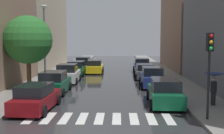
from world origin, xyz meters
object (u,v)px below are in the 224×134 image
parked_car_left_second (54,83)px  pedestrian_near_tree (214,81)px  parked_car_left_nearest (36,98)px  parked_car_right_nearest (165,92)px  traffic_light_right_corner (210,57)px  parked_car_right_fourth (142,66)px  parked_car_left_third (68,74)px  parked_car_right_third (145,71)px  street_tree_left (28,40)px  parked_car_left_fifth (83,64)px  taxi_midroad (95,67)px  parked_car_left_fourth (77,69)px  parked_car_right_second (152,78)px  lamp_post_left (45,39)px

parked_car_left_second → pedestrian_near_tree: 11.58m
parked_car_left_second → parked_car_left_nearest: bearing=-177.8°
parked_car_right_nearest → traffic_light_right_corner: bearing=-155.7°
parked_car_right_fourth → parked_car_right_nearest: bearing=-178.5°
parked_car_left_third → parked_car_right_third: bearing=-68.3°
parked_car_left_second → parked_car_right_nearest: parked_car_left_second is taller
parked_car_right_fourth → parked_car_left_nearest: bearing=159.7°
parked_car_left_nearest → pedestrian_near_tree: bearing=-81.8°
parked_car_right_fourth → street_tree_left: (-10.28, -12.54, 3.28)m
parked_car_left_nearest → parked_car_right_third: 15.85m
parked_car_left_third → street_tree_left: size_ratio=0.70×
parked_car_left_third → parked_car_left_fifth: parked_car_left_third is taller
taxi_midroad → traffic_light_right_corner: bearing=-161.0°
parked_car_left_fourth → parked_car_right_second: bearing=-133.7°
parked_car_left_third → pedestrian_near_tree: bearing=-133.1°
parked_car_left_nearest → parked_car_left_second: parked_car_left_second is taller
parked_car_right_second → parked_car_right_third: parked_car_right_second is taller
parked_car_left_second → parked_car_right_second: size_ratio=1.00×
parked_car_right_second → traffic_light_right_corner: bearing=-170.8°
parked_car_right_third → lamp_post_left: bearing=119.7°
traffic_light_right_corner → lamp_post_left: lamp_post_left is taller
parked_car_left_second → parked_car_left_fourth: size_ratio=0.91×
parked_car_right_nearest → street_tree_left: bearing=66.3°
parked_car_right_fourth → pedestrian_near_tree: pedestrian_near_tree is taller
parked_car_left_fourth → parked_car_right_third: parked_car_left_fourth is taller
parked_car_left_fourth → lamp_post_left: 8.63m
street_tree_left → traffic_light_right_corner: bearing=-36.8°
parked_car_right_nearest → taxi_midroad: 17.77m
taxi_midroad → street_tree_left: size_ratio=0.73×
parked_car_left_fourth → pedestrian_near_tree: bearing=-143.0°
traffic_light_right_corner → parked_car_right_nearest: bearing=111.8°
taxi_midroad → lamp_post_left: (-3.60, -9.74, 3.42)m
parked_car_right_third → parked_car_left_nearest: bearing=152.1°
parked_car_left_fourth → parked_car_right_nearest: (7.81, -14.78, 0.01)m
parked_car_left_second → parked_car_right_nearest: bearing=-113.9°
parked_car_left_second → parked_car_left_fifth: size_ratio=0.98×
parked_car_right_third → taxi_midroad: (-5.72, 4.57, 0.03)m
parked_car_right_fourth → parked_car_left_fifth: bearing=66.2°
parked_car_right_nearest → lamp_post_left: bearing=55.9°
parked_car_right_nearest → lamp_post_left: lamp_post_left is taller
pedestrian_near_tree → parked_car_left_fifth: bearing=-66.2°
pedestrian_near_tree → lamp_post_left: 14.75m
parked_car_left_second → parked_car_right_third: (7.75, 8.63, -0.06)m
parked_car_left_fifth → parked_car_right_second: parked_car_right_second is taller
pedestrian_near_tree → parked_car_right_third: bearing=-79.1°
parked_car_left_fifth → parked_car_right_second: bearing=-149.2°
parked_car_left_third → parked_car_right_second: parked_car_left_third is taller
parked_car_left_second → parked_car_left_third: (0.08, 5.44, 0.04)m
parked_car_right_nearest → parked_car_right_third: 12.20m
parked_car_left_nearest → pedestrian_near_tree: size_ratio=2.29×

